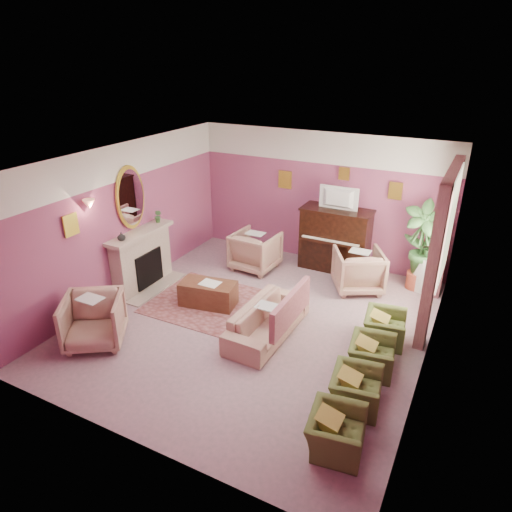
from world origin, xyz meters
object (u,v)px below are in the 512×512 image
at_px(olive_chair_b, 356,384).
at_px(side_table, 425,272).
at_px(coffee_table, 208,294).
at_px(floral_armchair_right, 358,268).
at_px(olive_chair_c, 372,351).
at_px(floral_armchair_left, 255,249).
at_px(sofa, 268,314).
at_px(olive_chair_a, 337,427).
at_px(piano, 335,240).
at_px(floral_armchair_front, 93,318).
at_px(television, 338,197).
at_px(olive_chair_d, 385,323).

bearing_deg(olive_chair_b, side_table, 85.65).
bearing_deg(coffee_table, floral_armchair_right, 39.35).
distance_m(olive_chair_b, olive_chair_c, 0.82).
height_order(floral_armchair_left, olive_chair_b, floral_armchair_left).
height_order(sofa, olive_chair_a, sofa).
bearing_deg(piano, coffee_table, -121.14).
relative_size(piano, side_table, 2.00).
height_order(piano, side_table, piano).
bearing_deg(floral_armchair_right, floral_armchair_left, -177.94).
height_order(coffee_table, floral_armchair_front, floral_armchair_front).
relative_size(piano, floral_armchair_right, 1.55).
bearing_deg(side_table, olive_chair_a, -93.58).
bearing_deg(coffee_table, olive_chair_a, -34.19).
bearing_deg(floral_armchair_left, television, 26.10).
xyz_separation_m(piano, television, (0.00, -0.05, 0.95)).
xyz_separation_m(floral_armchair_front, olive_chair_a, (4.06, -0.28, -0.14)).
relative_size(sofa, olive_chair_d, 2.52).
distance_m(coffee_table, floral_armchair_front, 2.07).
relative_size(television, floral_armchair_right, 0.88).
bearing_deg(olive_chair_c, floral_armchair_right, 110.48).
distance_m(coffee_table, olive_chair_a, 3.77).
height_order(sofa, floral_armchair_left, floral_armchair_left).
height_order(television, floral_armchair_right, television).
relative_size(floral_armchair_left, olive_chair_d, 1.25).
xyz_separation_m(piano, olive_chair_b, (1.58, -3.84, -0.34)).
height_order(coffee_table, olive_chair_d, olive_chair_d).
bearing_deg(side_table, piano, 177.83).
bearing_deg(floral_armchair_front, olive_chair_a, -4.01).
height_order(piano, floral_armchair_right, piano).
xyz_separation_m(television, sofa, (-0.16, -2.85, -1.23)).
bearing_deg(olive_chair_b, olive_chair_a, -90.00).
bearing_deg(floral_armchair_right, olive_chair_d, -60.00).
relative_size(television, side_table, 1.14).
height_order(olive_chair_c, side_table, side_table).
height_order(floral_armchair_left, olive_chair_c, floral_armchair_left).
bearing_deg(floral_armchair_left, olive_chair_c, -36.23).
distance_m(piano, floral_armchair_front, 5.03).
bearing_deg(olive_chair_a, side_table, 86.42).
height_order(floral_armchair_left, olive_chair_d, floral_armchair_left).
relative_size(floral_armchair_left, side_table, 1.29).
xyz_separation_m(floral_armchair_left, floral_armchair_front, (-0.99, -3.60, 0.00)).
relative_size(floral_armchair_left, floral_armchair_right, 1.00).
distance_m(television, olive_chair_d, 2.96).
relative_size(olive_chair_b, olive_chair_d, 1.00).
xyz_separation_m(coffee_table, floral_armchair_left, (0.06, 1.77, 0.23)).
relative_size(sofa, floral_armchair_right, 2.02).
xyz_separation_m(floral_armchair_right, floral_armchair_front, (-3.19, -3.68, 0.00)).
distance_m(television, sofa, 3.11).
bearing_deg(olive_chair_d, floral_armchair_front, -151.79).
relative_size(olive_chair_d, side_table, 1.04).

